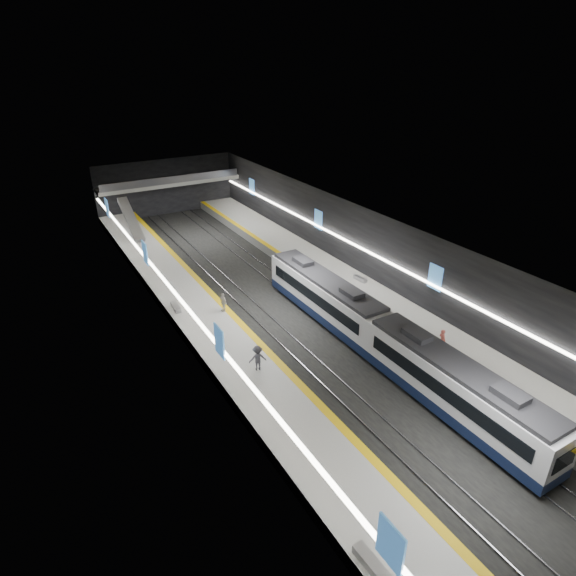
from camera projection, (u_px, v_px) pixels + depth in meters
ground at (287, 313)px, 44.63m from camera, size 70.00×70.00×0.00m
ceiling at (287, 231)px, 41.07m from camera, size 20.00×70.00×0.04m
wall_left at (179, 300)px, 38.33m from camera, size 0.04×70.00×8.00m
wall_right at (375, 252)px, 47.38m from camera, size 0.04×70.00×8.00m
wall_back at (166, 187)px, 69.91m from camera, size 20.00×0.04×8.00m
platform_left at (212, 329)px, 41.01m from camera, size 5.00×70.00×1.00m
tile_surface_left at (211, 324)px, 40.79m from camera, size 5.00×70.00×0.02m
tactile_strip_left at (235, 317)px, 41.78m from camera, size 0.60×70.00×0.02m
platform_right at (353, 290)px, 47.80m from camera, size 5.00×70.00×1.00m
tile_surface_right at (353, 285)px, 47.57m from camera, size 5.00×70.00×0.02m
tactile_strip_right at (335, 290)px, 46.57m from camera, size 0.60×70.00×0.02m
rails at (287, 312)px, 44.60m from camera, size 6.52×70.00×0.12m
train at (380, 334)px, 37.15m from camera, size 2.69×30.05×3.60m
ad_posters at (282, 264)px, 43.40m from camera, size 19.94×53.50×2.20m
cove_light_left at (182, 301)px, 38.51m from camera, size 0.25×68.60×0.12m
cove_light_right at (373, 254)px, 47.37m from camera, size 0.25×68.60×0.12m
mezzanine_bridge at (170, 183)px, 67.85m from camera, size 20.00×3.00×1.50m
escalator at (131, 219)px, 60.05m from camera, size 1.20×7.50×3.92m
bench_left_near at (371, 564)px, 21.51m from camera, size 0.65×2.08×0.50m
bench_left_far at (176, 307)px, 43.01m from camera, size 0.61×1.84×0.44m
bench_right_far at (360, 279)px, 48.40m from camera, size 0.60×1.64×0.39m
passenger_right_a at (442, 341)px, 36.75m from camera, size 0.54×0.74×1.88m
passenger_left_a at (223, 302)px, 42.49m from camera, size 0.57×1.07×1.74m
passenger_left_b at (258, 358)px, 34.56m from camera, size 1.42×1.04×1.97m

